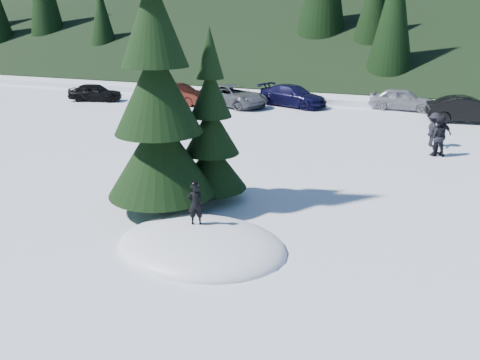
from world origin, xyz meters
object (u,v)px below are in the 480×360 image
at_px(child_skier, 195,204).
at_px(car_0, 95,92).
at_px(adult_1, 440,135).
at_px(car_2, 233,96).
at_px(adult_2, 434,130).
at_px(adult_0, 437,136).
at_px(car_4, 403,99).
at_px(car_5, 468,110).
at_px(car_1, 179,94).
at_px(spruce_tall, 157,101).
at_px(car_3, 293,96).
at_px(spruce_short, 211,136).

bearing_deg(child_skier, car_0, -69.46).
distance_m(adult_1, car_2, 15.07).
bearing_deg(adult_2, adult_0, 162.11).
relative_size(car_2, car_4, 1.24).
height_order(adult_0, car_2, adult_0).
relative_size(adult_2, car_4, 0.38).
bearing_deg(adult_2, car_4, -10.79).
bearing_deg(car_5, car_4, 44.37).
bearing_deg(child_skier, car_5, -134.69).
bearing_deg(adult_2, car_1, 47.92).
height_order(adult_2, car_1, adult_2).
bearing_deg(car_1, adult_2, -103.52).
bearing_deg(car_2, adult_0, -100.38).
xyz_separation_m(child_skier, car_4, (3.59, 21.97, -0.33)).
xyz_separation_m(spruce_tall, car_0, (-15.17, 15.88, -2.69)).
xyz_separation_m(child_skier, car_5, (7.28, 19.24, -0.30)).
height_order(child_skier, car_4, child_skier).
relative_size(adult_1, car_3, 0.36).
bearing_deg(car_3, adult_1, -116.82).
xyz_separation_m(child_skier, adult_0, (5.73, 11.17, -0.19)).
xyz_separation_m(car_0, car_4, (20.67, 4.58, 0.06)).
bearing_deg(car_4, adult_1, -163.43).
relative_size(adult_2, car_3, 0.32).
relative_size(child_skier, car_1, 0.26).
height_order(spruce_tall, child_skier, spruce_tall).
distance_m(spruce_tall, adult_1, 12.69).
distance_m(adult_1, adult_2, 1.56).
relative_size(spruce_tall, spruce_short, 1.60).
distance_m(child_skier, adult_2, 13.96).
relative_size(car_2, car_3, 1.05).
distance_m(spruce_short, child_skier, 3.23).
relative_size(child_skier, car_0, 0.30).
distance_m(spruce_tall, car_2, 18.50).
xyz_separation_m(adult_1, car_1, (-16.65, 7.19, -0.19)).
height_order(child_skier, adult_1, adult_1).
bearing_deg(car_3, car_0, 121.95).
distance_m(child_skier, car_2, 20.35).
bearing_deg(adult_1, car_3, -83.60).
distance_m(adult_2, car_3, 11.86).
height_order(spruce_short, car_4, spruce_short).
height_order(car_2, car_3, car_2).
relative_size(spruce_tall, car_4, 2.11).
bearing_deg(car_0, car_2, -96.02).
distance_m(car_2, car_5, 14.32).
relative_size(spruce_tall, child_skier, 7.82).
xyz_separation_m(car_1, car_2, (3.77, 0.64, 0.02)).
bearing_deg(car_2, car_5, -67.96).
relative_size(car_1, car_4, 1.02).
height_order(adult_0, car_1, adult_0).
distance_m(adult_1, car_0, 23.73).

